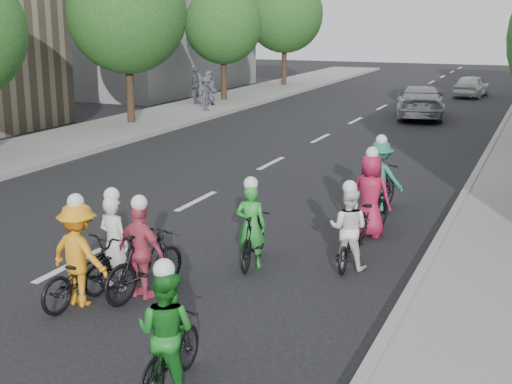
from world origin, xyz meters
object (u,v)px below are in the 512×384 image
Objects in this scene: cyclist_2 at (81,263)px; spectator_1 at (196,85)px; follow_car_trail at (471,86)px; cyclist_3 at (144,259)px; cyclist_7 at (380,182)px; cyclist_4 at (371,205)px; cyclist_5 at (252,234)px; spectator_0 at (206,94)px; cyclist_0 at (117,255)px; follow_car_lead at (420,102)px; cyclist_6 at (349,236)px; spectator_2 at (209,88)px; cyclist_1 at (168,341)px.

spectator_1 is (-9.92, 23.00, 0.40)m from cyclist_2.
follow_car_trail is (2.24, 32.98, -0.04)m from cyclist_2.
cyclist_3 is 0.99× the size of cyclist_7.
cyclist_2 is 6.25m from cyclist_4.
spectator_0 is at bearing -69.48° from cyclist_5.
cyclist_7 is (2.95, 6.33, 0.15)m from cyclist_0.
cyclist_4 reaches higher than cyclist_7.
follow_car_lead is at bearing -79.13° from cyclist_3.
cyclist_6 is (3.29, 2.47, 0.02)m from cyclist_0.
cyclist_4 is 21.48m from spectator_2.
spectator_2 is (-12.18, 15.70, 0.28)m from cyclist_7.
cyclist_7 reaches higher than cyclist_6.
cyclist_7 is at bearing 97.89° from follow_car_trail.
cyclist_7 is 20.53m from spectator_1.
cyclist_4 is (3.19, 4.51, 0.09)m from cyclist_0.
spectator_1 is at bearing -68.48° from cyclist_5.
spectator_2 is (-0.84, 1.98, 0.05)m from spectator_0.
cyclist_0 is 0.95× the size of spectator_1.
cyclist_4 is at bearing -114.08° from cyclist_2.
cyclist_4 is at bearing -163.32° from spectator_1.
spectator_2 is (-12.42, 17.53, 0.34)m from cyclist_4.
cyclist_2 is at bearing -142.19° from spectator_0.
cyclist_6 is at bearing -167.77° from cyclist_5.
cyclist_1 is 1.05× the size of cyclist_6.
cyclist_1 is at bearing 94.48° from cyclist_7.
spectator_2 reaches higher than cyclist_2.
follow_car_lead is (0.37, 22.69, 0.08)m from cyclist_3.
cyclist_5 is 20.68m from follow_car_lead.
spectator_0 is at bearing 4.25° from follow_car_lead.
spectator_0 is (-11.68, 17.58, 0.37)m from cyclist_6.
cyclist_4 reaches higher than cyclist_2.
cyclist_4 reaches higher than cyclist_1.
cyclist_0 is 0.93× the size of cyclist_3.
cyclist_1 reaches higher than cyclist_5.
cyclist_3 is 24.80m from spectator_1.
spectator_1 reaches higher than cyclist_4.
follow_car_trail is (0.45, 30.33, 0.03)m from cyclist_5.
cyclist_2 is 1.13× the size of spectator_2.
cyclist_7 is at bearing -105.43° from cyclist_2.
spectator_0 reaches higher than follow_car_lead.
spectator_0 reaches higher than cyclist_6.
cyclist_3 is 6.91m from cyclist_7.
cyclist_1 is 27.82m from spectator_1.
cyclist_1 is 1.01× the size of cyclist_5.
spectator_1 reaches higher than cyclist_3.
cyclist_7 reaches higher than follow_car_trail.
cyclist_6 is at bearing -128.41° from cyclist_2.
cyclist_3 is at bearing -142.11° from spectator_2.
cyclist_7 is 19.88m from spectator_2.
follow_car_lead is 10.24m from spectator_2.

